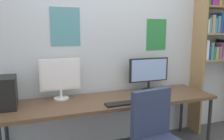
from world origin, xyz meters
TOP-DOWN VIEW (x-y plane):
  - wall_back at (0.00, 1.02)m, footprint 4.98×0.11m
  - desk at (0.00, 0.60)m, footprint 2.58×0.68m
  - bookshelf at (1.79, 0.83)m, footprint 0.83×0.28m
  - monitor_left at (-0.60, 0.81)m, footprint 0.48×0.18m
  - monitor_right at (0.60, 0.81)m, footprint 0.58×0.18m
  - pc_tower at (-1.17, 0.70)m, footprint 0.17×0.34m
  - keyboard_main at (0.00, 0.37)m, footprint 0.35×0.13m
  - computer_mouse at (0.44, 0.41)m, footprint 0.06×0.10m

SIDE VIEW (x-z plane):
  - desk at x=0.00m, z-range 0.32..1.06m
  - keyboard_main at x=0.00m, z-range 0.74..0.76m
  - computer_mouse at x=0.44m, z-range 0.74..0.77m
  - pc_tower at x=-1.17m, z-range 0.74..1.08m
  - monitor_right at x=0.60m, z-range 0.78..1.23m
  - monitor_left at x=-0.60m, z-range 0.77..1.26m
  - wall_back at x=0.00m, z-range 0.00..2.60m
  - bookshelf at x=1.79m, z-range 0.35..2.53m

